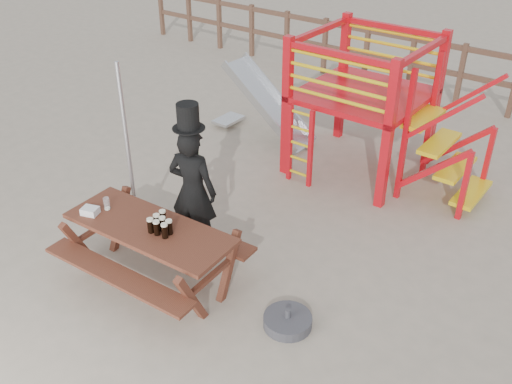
% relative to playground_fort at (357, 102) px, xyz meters
% --- Properties ---
extents(ground, '(60.00, 60.00, 0.00)m').
position_rel_playground_fort_xyz_m(ground, '(-0.12, -3.58, -1.07)').
color(ground, tan).
rests_on(ground, ground).
extents(back_fence, '(15.09, 0.09, 1.20)m').
position_rel_playground_fort_xyz_m(back_fence, '(-0.12, 3.42, -0.34)').
color(back_fence, brown).
rests_on(back_fence, ground).
extents(playground_fort, '(4.71, 1.84, 2.10)m').
position_rel_playground_fort_xyz_m(playground_fort, '(0.00, 0.00, 0.00)').
color(playground_fort, red).
rests_on(playground_fort, ground).
extents(picnic_table, '(2.03, 1.47, 0.76)m').
position_rel_playground_fort_xyz_m(picnic_table, '(-0.44, -3.82, -0.59)').
color(picnic_table, brown).
rests_on(picnic_table, ground).
extents(man_with_hat, '(0.68, 0.54, 1.92)m').
position_rel_playground_fort_xyz_m(man_with_hat, '(-0.49, -3.06, -0.21)').
color(man_with_hat, black).
rests_on(man_with_hat, ground).
extents(metal_pole, '(0.05, 0.05, 2.29)m').
position_rel_playground_fort_xyz_m(metal_pole, '(-1.30, -3.28, 0.07)').
color(metal_pole, '#B2B2B7').
rests_on(metal_pole, ground).
extents(parasol_base, '(0.51, 0.51, 0.22)m').
position_rel_playground_fort_xyz_m(parasol_base, '(1.20, -3.49, -1.01)').
color(parasol_base, '#3C3B41').
rests_on(parasol_base, ground).
extents(paper_bag, '(0.22, 0.19, 0.08)m').
position_rel_playground_fort_xyz_m(paper_bag, '(-1.14, -4.05, -0.28)').
color(paper_bag, white).
rests_on(paper_bag, picnic_table).
extents(stout_pints, '(0.27, 0.26, 0.17)m').
position_rel_playground_fort_xyz_m(stout_pints, '(-0.26, -3.81, -0.23)').
color(stout_pints, black).
rests_on(stout_pints, picnic_table).
extents(empty_glasses, '(0.07, 0.07, 0.15)m').
position_rel_playground_fort_xyz_m(empty_glasses, '(-1.06, -3.87, -0.25)').
color(empty_glasses, silver).
rests_on(empty_glasses, picnic_table).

